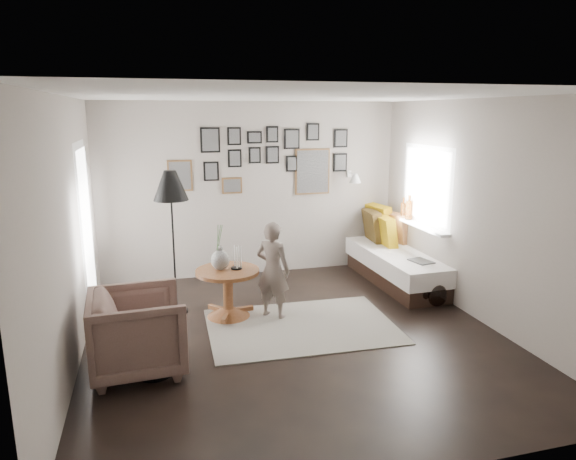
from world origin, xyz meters
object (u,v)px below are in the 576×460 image
object	(u,v)px
child	(273,270)
armchair	(138,332)
demijohn_small	(437,295)
pedestal_table	(228,295)
daybed	(398,260)
magazine_basket	(154,355)
floor_lamp	(171,191)
demijohn_large	(421,291)
vase	(220,256)

from	to	relation	value
child	armchair	bearing A→B (deg)	71.92
demijohn_small	child	world-z (taller)	child
pedestal_table	daybed	bearing A→B (deg)	15.54
magazine_basket	floor_lamp	bearing A→B (deg)	79.26
daybed	demijohn_small	distance (m)	1.09
armchair	child	bearing A→B (deg)	-61.61
floor_lamp	magazine_basket	bearing A→B (deg)	-100.74
pedestal_table	demijohn_small	xyz separation A→B (m)	(2.64, -0.34, -0.12)
daybed	magazine_basket	xyz separation A→B (m)	(-3.53, -1.95, -0.12)
armchair	demijohn_large	size ratio (longest dim) A/B	1.94
daybed	vase	bearing A→B (deg)	-166.62
pedestal_table	child	world-z (taller)	child
pedestal_table	demijohn_small	size ratio (longest dim) A/B	1.86
vase	armchair	world-z (taller)	vase
armchair	floor_lamp	distance (m)	1.86
demijohn_large	demijohn_small	xyz separation A→B (m)	(0.16, -0.12, -0.02)
floor_lamp	demijohn_small	distance (m)	3.58
magazine_basket	demijohn_small	world-z (taller)	demijohn_small
vase	magazine_basket	world-z (taller)	vase
daybed	child	world-z (taller)	child
pedestal_table	demijohn_large	distance (m)	2.49
demijohn_large	magazine_basket	bearing A→B (deg)	-163.55
daybed	demijohn_large	xyz separation A→B (m)	(-0.16, -0.96, -0.14)
child	demijohn_small	bearing A→B (deg)	-145.37
floor_lamp	daybed	bearing A→B (deg)	7.43
vase	daybed	xyz separation A→B (m)	(2.72, 0.71, -0.46)
demijohn_small	demijohn_large	bearing A→B (deg)	143.21
magazine_basket	child	world-z (taller)	child
demijohn_small	floor_lamp	bearing A→B (deg)	168.57
daybed	magazine_basket	size ratio (longest dim) A/B	5.28
armchair	floor_lamp	xyz separation A→B (m)	(0.43, 1.41, 1.13)
daybed	magazine_basket	distance (m)	4.04
pedestal_table	armchair	world-z (taller)	armchair
demijohn_large	demijohn_small	bearing A→B (deg)	-36.79
demijohn_large	pedestal_table	bearing A→B (deg)	174.83
demijohn_large	child	distance (m)	2.00
armchair	magazine_basket	size ratio (longest dim) A/B	2.14
demijohn_large	armchair	bearing A→B (deg)	-165.98
pedestal_table	armchair	bearing A→B (deg)	-133.06
armchair	floor_lamp	bearing A→B (deg)	-20.12
floor_lamp	demijohn_small	bearing A→B (deg)	-11.43
pedestal_table	vase	world-z (taller)	vase
daybed	armchair	xyz separation A→B (m)	(-3.67, -1.83, 0.08)
armchair	floor_lamp	size ratio (longest dim) A/B	0.49
armchair	child	size ratio (longest dim) A/B	0.74
vase	demijohn_small	world-z (taller)	vase
child	floor_lamp	bearing A→B (deg)	18.51
daybed	demijohn_large	world-z (taller)	daybed
pedestal_table	demijohn_large	size ratio (longest dim) A/B	1.70
armchair	child	distance (m)	1.84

